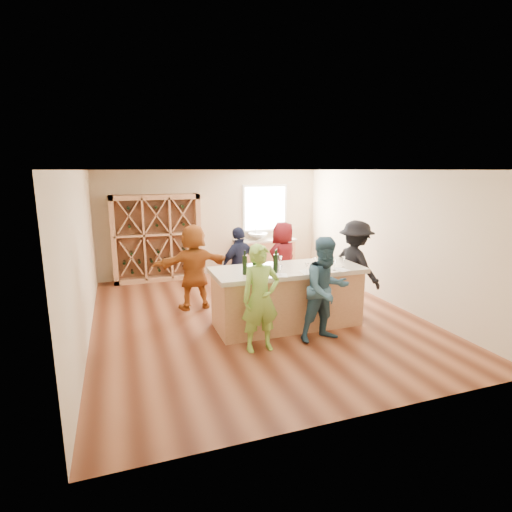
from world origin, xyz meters
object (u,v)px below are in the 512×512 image
object	(u,v)px
wine_bottle_e	(276,263)
wine_bottle_d	(275,264)
person_far_mid	(240,266)
person_far_right	(283,261)
wine_bottle_b	(254,265)
wine_bottle_a	(245,265)
person_server	(355,266)
tasting_counter_base	(287,299)
wine_bottle_c	(261,263)
person_near_left	(260,298)
sink	(258,236)
wine_rack	(157,238)
person_far_left	(194,267)
person_near_right	(326,290)

from	to	relation	value
wine_bottle_e	wine_bottle_d	bearing A→B (deg)	-119.11
person_far_mid	person_far_right	bearing A→B (deg)	161.94
wine_bottle_b	wine_bottle_a	bearing A→B (deg)	161.24
wine_bottle_a	person_server	world-z (taller)	person_server
wine_bottle_a	wine_bottle_b	bearing A→B (deg)	-18.76
tasting_counter_base	wine_bottle_e	world-z (taller)	wine_bottle_e
wine_bottle_a	person_far_right	xyz separation A→B (m)	(1.41, 1.68, -0.39)
wine_bottle_c	wine_bottle_e	distance (m)	0.28
person_near_left	person_far_mid	bearing A→B (deg)	79.77
sink	wine_bottle_d	size ratio (longest dim) A/B	1.70
wine_rack	wine_bottle_a	world-z (taller)	wine_rack
wine_bottle_c	person_server	world-z (taller)	person_server
tasting_counter_base	person_far_left	size ratio (longest dim) A/B	1.48
wine_bottle_b	person_near_right	bearing A→B (deg)	-29.22
wine_bottle_b	sink	bearing A→B (deg)	69.78
sink	person_near_left	distance (m)	4.92
wine_bottle_b	person_far_left	bearing A→B (deg)	112.60
sink	person_far_right	size ratio (longest dim) A/B	0.32
wine_bottle_c	person_far_right	size ratio (longest dim) A/B	0.19
person_near_left	wine_bottle_e	bearing A→B (deg)	49.96
person_far_mid	person_far_right	world-z (taller)	person_far_right
person_server	tasting_counter_base	bearing A→B (deg)	86.84
wine_bottle_a	wine_bottle_c	world-z (taller)	wine_bottle_a
wine_bottle_d	wine_bottle_e	world-z (taller)	wine_bottle_d
wine_bottle_c	wine_bottle_b	bearing A→B (deg)	-146.45
person_near_right	person_far_left	bearing A→B (deg)	121.55
person_server	person_far_right	bearing A→B (deg)	27.64
wine_bottle_a	wine_bottle_e	distance (m)	0.59
wine_rack	wine_bottle_c	size ratio (longest dim) A/B	6.94
wine_bottle_b	person_far_mid	bearing A→B (deg)	81.89
wine_bottle_d	wine_rack	bearing A→B (deg)	110.57
wine_bottle_e	person_near_left	bearing A→B (deg)	-128.41
wine_bottle_d	wine_bottle_e	bearing A→B (deg)	60.89
wine_bottle_c	wine_bottle_d	xyz separation A→B (m)	(0.21, -0.13, 0.00)
wine_bottle_d	person_far_left	distance (m)	2.08
wine_bottle_e	person_far_mid	distance (m)	1.60
wine_bottle_e	person_server	distance (m)	1.94
person_far_left	wine_bottle_e	bearing A→B (deg)	122.21
wine_bottle_d	person_far_right	size ratio (longest dim) A/B	0.19
person_near_left	wine_rack	bearing A→B (deg)	101.46
person_far_left	wine_bottle_b	bearing A→B (deg)	109.41
tasting_counter_base	wine_bottle_d	distance (m)	0.86
wine_rack	person_far_mid	bearing A→B (deg)	-60.25
person_server	person_far_mid	world-z (taller)	person_server
tasting_counter_base	wine_bottle_c	distance (m)	0.93
wine_bottle_c	person_near_left	bearing A→B (deg)	-110.54
wine_bottle_c	person_server	bearing A→B (deg)	10.87
wine_bottle_a	person_far_left	world-z (taller)	person_far_left
person_near_left	tasting_counter_base	bearing A→B (deg)	43.64
wine_rack	wine_bottle_c	bearing A→B (deg)	-71.46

